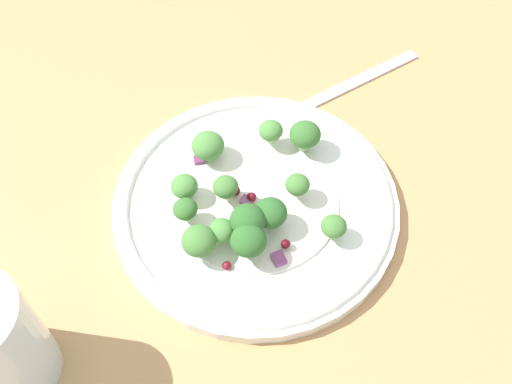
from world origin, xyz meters
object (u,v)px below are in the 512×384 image
Objects in this scene: plate at (256,204)px; fork at (335,91)px; broccoli_floret_1 at (185,209)px; broccoli_floret_0 at (229,186)px; broccoli_floret_2 at (270,213)px.

plate reaches higher than fork.
broccoli_floret_1 reaches higher than fork.
broccoli_floret_0 is 1.06× the size of broccoli_floret_1.
broccoli_floret_1 is 21.43cm from fork.
broccoli_floret_1 is at bearing 119.22° from fork.
broccoli_floret_0 is at bearing 31.85° from broccoli_floret_2.
broccoli_floret_1 is at bearing 100.65° from broccoli_floret_0.
broccoli_floret_0 is 0.12× the size of fork.
fork is (10.54, -12.37, -0.61)cm from plate.
broccoli_floret_0 is 0.78× the size of broccoli_floret_2.
broccoli_floret_0 reaches higher than plate.
broccoli_floret_0 is at bearing 65.57° from plate.
broccoli_floret_2 reaches higher than plate.
broccoli_floret_2 is 18.27cm from fork.
plate is 3.69cm from broccoli_floret_2.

